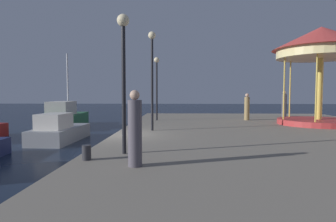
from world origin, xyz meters
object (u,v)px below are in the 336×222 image
at_px(bollard_center, 87,153).
at_px(carousel, 321,51).
at_px(person_by_the_water, 284,105).
at_px(motorboat_grey, 59,131).
at_px(lamp_post_near_edge, 123,58).
at_px(person_mid_promenade, 247,108).
at_px(sailboat_green, 64,118).
at_px(lamp_post_mid_promenade, 152,64).
at_px(lamp_post_far_end, 157,77).
at_px(person_near_carousel, 135,131).

bearing_deg(bollard_center, carousel, 41.18).
bearing_deg(person_by_the_water, motorboat_grey, -155.41).
bearing_deg(lamp_post_near_edge, person_mid_promenade, 60.61).
distance_m(carousel, bollard_center, 14.48).
bearing_deg(motorboat_grey, lamp_post_near_edge, -54.02).
bearing_deg(person_by_the_water, bollard_center, -126.26).
distance_m(person_by_the_water, person_mid_promenade, 3.95).
relative_size(sailboat_green, bollard_center, 15.88).
xyz_separation_m(sailboat_green, person_by_the_water, (16.52, 0.25, 0.98)).
distance_m(lamp_post_mid_promenade, lamp_post_far_end, 5.32).
bearing_deg(carousel, lamp_post_far_end, 166.35).
bearing_deg(bollard_center, person_mid_promenade, 59.28).
bearing_deg(lamp_post_far_end, lamp_post_near_edge, -90.69).
height_order(sailboat_green, lamp_post_far_end, sailboat_green).
distance_m(sailboat_green, lamp_post_mid_promenade, 11.10).
bearing_deg(carousel, bollard_center, -138.82).
distance_m(bollard_center, person_mid_promenade, 13.74).
bearing_deg(lamp_post_near_edge, person_near_carousel, -69.29).
bearing_deg(lamp_post_far_end, motorboat_grey, -141.16).
bearing_deg(person_mid_promenade, lamp_post_near_edge, -119.39).
relative_size(lamp_post_near_edge, person_by_the_water, 2.06).
bearing_deg(sailboat_green, carousel, -15.37).
xyz_separation_m(person_by_the_water, person_mid_promenade, (-3.27, -2.22, -0.09)).
height_order(sailboat_green, person_mid_promenade, sailboat_green).
height_order(lamp_post_near_edge, lamp_post_mid_promenade, lamp_post_mid_promenade).
relative_size(person_near_carousel, person_mid_promenade, 1.04).
bearing_deg(lamp_post_mid_promenade, sailboat_green, 134.32).
distance_m(lamp_post_mid_promenade, person_near_carousel, 7.15).
bearing_deg(person_near_carousel, lamp_post_mid_promenade, 91.87).
bearing_deg(person_mid_promenade, motorboat_grey, -158.60).
distance_m(person_near_carousel, person_mid_promenade, 13.61).
height_order(lamp_post_mid_promenade, person_by_the_water, lamp_post_mid_promenade).
bearing_deg(lamp_post_mid_promenade, motorboat_grey, 165.53).
bearing_deg(sailboat_green, person_mid_promenade, -8.44).
bearing_deg(lamp_post_near_edge, sailboat_green, 118.78).
distance_m(motorboat_grey, person_near_carousel, 9.77).
bearing_deg(motorboat_grey, lamp_post_far_end, 38.84).
xyz_separation_m(bollard_center, person_by_the_water, (10.28, 14.01, 0.73)).
bearing_deg(person_mid_promenade, bollard_center, -120.72).
bearing_deg(person_by_the_water, carousel, -87.63).
relative_size(lamp_post_mid_promenade, person_mid_promenade, 2.63).
bearing_deg(lamp_post_far_end, person_by_the_water, 15.26).
xyz_separation_m(carousel, lamp_post_near_edge, (-9.63, -8.31, -1.36)).
bearing_deg(lamp_post_mid_promenade, person_by_the_water, 40.77).
relative_size(lamp_post_near_edge, lamp_post_far_end, 0.97).
bearing_deg(lamp_post_mid_promenade, carousel, 17.89).
distance_m(lamp_post_near_edge, person_mid_promenade, 12.71).
relative_size(carousel, lamp_post_near_edge, 1.36).
xyz_separation_m(lamp_post_far_end, person_by_the_water, (9.30, 2.54, -1.94)).
xyz_separation_m(lamp_post_far_end, bollard_center, (-0.98, -11.48, -2.67)).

